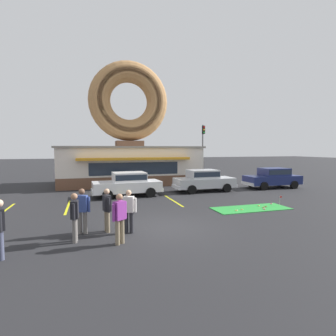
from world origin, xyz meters
TOP-DOWN VIEW (x-y plane):
  - ground_plane at (0.00, 0.00)m, footprint 160.00×160.00m
  - donut_shop_building at (0.71, 13.94)m, footprint 12.30×6.75m
  - putting_mat at (5.28, 1.81)m, footprint 4.09×1.56m
  - mini_donut_near_left at (6.97, 2.36)m, footprint 0.13×0.13m
  - mini_donut_near_right at (4.62, 1.62)m, footprint 0.13×0.13m
  - mini_donut_mid_left at (4.22, 1.51)m, footprint 0.13×0.13m
  - mini_donut_mid_centre at (5.96, 1.68)m, footprint 0.13×0.13m
  - mini_donut_mid_right at (6.21, 1.83)m, footprint 0.13×0.13m
  - mini_donut_far_left at (5.98, 2.12)m, footprint 0.13×0.13m
  - mini_donut_far_centre at (5.77, 1.37)m, footprint 0.13×0.13m
  - golf_ball at (4.34, 1.57)m, footprint 0.04×0.04m
  - putting_flag_pin at (7.11, 1.79)m, footprint 0.13×0.01m
  - car_navy at (11.29, 7.67)m, footprint 4.60×2.07m
  - car_white at (-0.41, 7.28)m, footprint 4.63×2.14m
  - car_silver at (5.25, 7.68)m, footprint 4.57×2.01m
  - pedestrian_blue_sweater_man at (-5.29, -1.57)m, footprint 0.35×0.57m
  - pedestrian_hooded_kid at (-3.33, -0.72)m, footprint 0.26×0.59m
  - pedestrian_leather_jacket_man at (-1.90, -1.37)m, footprint 0.51×0.41m
  - pedestrian_clipboard_woman at (-3.11, 0.09)m, footprint 0.57×0.34m
  - pedestrian_beanie_man at (-2.22, 0.06)m, footprint 0.31×0.59m
  - pedestrian_crossing_woman at (-1.45, -0.30)m, footprint 0.56×0.37m
  - trash_bin at (5.75, 10.83)m, footprint 0.57×0.57m
  - traffic_light_pole at (9.44, 17.14)m, footprint 0.28×0.47m
  - parking_stripe_far_left at (-6.99, 5.00)m, footprint 0.12×3.60m
  - parking_stripe_left at (-3.99, 5.00)m, footprint 0.12×3.60m
  - parking_stripe_mid_left at (-0.99, 5.00)m, footprint 0.12×3.60m
  - parking_stripe_centre at (2.01, 5.00)m, footprint 0.12×3.60m

SIDE VIEW (x-z plane):
  - ground_plane at x=0.00m, z-range 0.00..0.00m
  - parking_stripe_far_left at x=-6.99m, z-range 0.00..0.01m
  - parking_stripe_left at x=-3.99m, z-range 0.00..0.01m
  - parking_stripe_mid_left at x=-0.99m, z-range 0.00..0.01m
  - parking_stripe_centre at x=2.01m, z-range 0.00..0.01m
  - putting_mat at x=5.28m, z-range 0.00..0.03m
  - mini_donut_near_left at x=6.97m, z-range 0.03..0.07m
  - mini_donut_near_right at x=4.62m, z-range 0.03..0.07m
  - mini_donut_mid_left at x=4.22m, z-range 0.03..0.07m
  - mini_donut_mid_centre at x=5.96m, z-range 0.03..0.07m
  - mini_donut_mid_right at x=6.21m, z-range 0.03..0.07m
  - mini_donut_far_left at x=5.98m, z-range 0.03..0.07m
  - mini_donut_far_centre at x=5.77m, z-range 0.03..0.07m
  - golf_ball at x=4.34m, z-range 0.03..0.07m
  - putting_flag_pin at x=7.11m, z-range 0.16..0.71m
  - trash_bin at x=5.75m, z-range 0.01..0.99m
  - car_navy at x=11.29m, z-range 0.07..1.67m
  - car_white at x=-0.41m, z-range 0.07..1.67m
  - car_silver at x=5.25m, z-range 0.07..1.67m
  - pedestrian_crossing_woman at x=-1.45m, z-range 0.09..1.71m
  - pedestrian_beanie_man at x=-2.22m, z-range 0.09..1.74m
  - pedestrian_hooded_kid at x=-3.33m, z-range 0.09..1.75m
  - pedestrian_leather_jacket_man at x=-1.90m, z-range 0.09..1.78m
  - pedestrian_clipboard_woman at x=-3.11m, z-range 0.09..1.79m
  - pedestrian_blue_sweater_man at x=-5.29m, z-range 0.10..1.82m
  - traffic_light_pole at x=9.44m, z-range 0.81..6.61m
  - donut_shop_building at x=0.71m, z-range -1.74..9.22m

